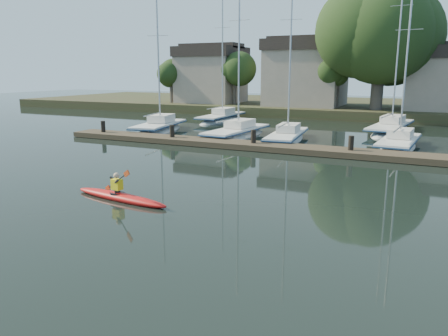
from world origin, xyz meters
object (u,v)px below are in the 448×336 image
at_px(sailboat_2, 287,143).
at_px(sailboat_5, 221,123).
at_px(kayak, 120,195).
at_px(dock, 300,149).
at_px(sailboat_1, 237,139).
at_px(sailboat_3, 398,151).
at_px(sailboat_6, 390,134).
at_px(sailboat_0, 160,134).

relative_size(sailboat_2, sailboat_5, 0.92).
bearing_deg(kayak, dock, 81.96).
bearing_deg(sailboat_1, sailboat_3, 4.48).
xyz_separation_m(dock, sailboat_5, (-11.71, 13.63, -0.39)).
height_order(sailboat_1, sailboat_6, sailboat_6).
bearing_deg(sailboat_6, sailboat_1, -134.73).
bearing_deg(dock, sailboat_0, 161.17).
height_order(kayak, sailboat_3, sailboat_3).
bearing_deg(sailboat_2, kayak, -100.94).
xyz_separation_m(dock, sailboat_6, (4.19, 12.28, -0.40)).
bearing_deg(dock, sailboat_3, 38.76).
bearing_deg(dock, sailboat_1, 144.42).
xyz_separation_m(sailboat_0, sailboat_3, (18.28, -0.15, 0.03)).
relative_size(sailboat_1, sailboat_2, 1.02).
height_order(sailboat_2, sailboat_6, sailboat_6).
height_order(kayak, sailboat_0, sailboat_0).
xyz_separation_m(kayak, sailboat_3, (8.86, 16.93, -0.37)).
bearing_deg(sailboat_6, sailboat_3, -74.78).
height_order(sailboat_0, sailboat_1, sailboat_1).
height_order(sailboat_0, sailboat_3, sailboat_0).
height_order(dock, sailboat_6, sailboat_6).
relative_size(kayak, sailboat_3, 0.36).
xyz_separation_m(sailboat_0, sailboat_1, (6.96, -0.13, 0.02)).
height_order(sailboat_0, sailboat_6, sailboat_6).
relative_size(kayak, sailboat_1, 0.32).
distance_m(kayak, dock, 13.14).
distance_m(dock, sailboat_1, 7.39).
height_order(kayak, sailboat_5, sailboat_5).
bearing_deg(dock, sailboat_6, 71.14).
distance_m(sailboat_1, sailboat_5, 10.95).
relative_size(sailboat_0, sailboat_6, 0.79).
distance_m(sailboat_3, sailboat_5, 19.43).
bearing_deg(sailboat_5, sailboat_2, -44.95).
distance_m(sailboat_0, sailboat_6, 18.87).
xyz_separation_m(sailboat_0, sailboat_5, (1.25, 9.21, 0.03)).
xyz_separation_m(kayak, sailboat_5, (-8.17, 26.28, -0.37)).
xyz_separation_m(sailboat_0, sailboat_2, (10.92, -0.34, 0.04)).
relative_size(sailboat_0, sailboat_5, 0.86).
xyz_separation_m(kayak, dock, (3.54, 12.65, 0.03)).
height_order(dock, sailboat_1, sailboat_1).
bearing_deg(sailboat_3, kayak, -113.26).
distance_m(sailboat_0, sailboat_5, 9.29).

